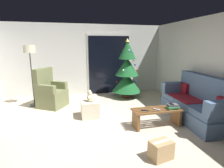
# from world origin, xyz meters

# --- Properties ---
(ground_plane) EXTENTS (7.00, 7.00, 0.00)m
(ground_plane) POSITION_xyz_m (0.00, 0.00, 0.00)
(ground_plane) COLOR beige
(wall_back) EXTENTS (5.72, 0.12, 2.50)m
(wall_back) POSITION_xyz_m (0.00, 3.06, 1.25)
(wall_back) COLOR silver
(wall_back) RESTS_ON ground
(wall_right) EXTENTS (0.12, 6.00, 2.50)m
(wall_right) POSITION_xyz_m (2.86, 0.00, 1.25)
(wall_right) COLOR silver
(wall_right) RESTS_ON ground
(patio_door_frame) EXTENTS (1.60, 0.02, 2.20)m
(patio_door_frame) POSITION_xyz_m (0.84, 2.99, 1.10)
(patio_door_frame) COLOR silver
(patio_door_frame) RESTS_ON ground
(patio_door_glass) EXTENTS (1.50, 0.02, 2.10)m
(patio_door_glass) POSITION_xyz_m (0.84, 2.97, 1.05)
(patio_door_glass) COLOR black
(patio_door_glass) RESTS_ON ground
(couch) EXTENTS (0.89, 1.98, 1.08)m
(couch) POSITION_xyz_m (2.32, 0.02, 0.40)
(couch) COLOR slate
(couch) RESTS_ON ground
(coffee_table) EXTENTS (1.10, 0.40, 0.41)m
(coffee_table) POSITION_xyz_m (1.24, -0.06, 0.27)
(coffee_table) COLOR brown
(coffee_table) RESTS_ON ground
(remote_silver) EXTENTS (0.13, 0.15, 0.02)m
(remote_silver) POSITION_xyz_m (1.20, -0.11, 0.42)
(remote_silver) COLOR #ADADB2
(remote_silver) RESTS_ON coffee_table
(remote_graphite) EXTENTS (0.15, 0.12, 0.02)m
(remote_graphite) POSITION_xyz_m (0.93, -0.10, 0.42)
(remote_graphite) COLOR #333338
(remote_graphite) RESTS_ON coffee_table
(book_stack) EXTENTS (0.27, 0.21, 0.10)m
(book_stack) POSITION_xyz_m (1.58, -0.12, 0.45)
(book_stack) COLOR #337042
(book_stack) RESTS_ON coffee_table
(cell_phone) EXTENTS (0.08, 0.15, 0.01)m
(cell_phone) POSITION_xyz_m (1.55, -0.11, 0.51)
(cell_phone) COLOR black
(cell_phone) RESTS_ON book_stack
(christmas_tree) EXTENTS (1.00, 1.00, 2.00)m
(christmas_tree) POSITION_xyz_m (1.30, 2.25, 0.89)
(christmas_tree) COLOR #4C1E19
(christmas_tree) RESTS_ON ground
(armchair) EXTENTS (0.95, 0.94, 1.13)m
(armchair) POSITION_xyz_m (-1.16, 1.88, 0.40)
(armchair) COLOR olive
(armchair) RESTS_ON ground
(floor_lamp) EXTENTS (0.32, 0.32, 1.78)m
(floor_lamp) POSITION_xyz_m (-1.67, 2.10, 1.51)
(floor_lamp) COLOR #2D2D30
(floor_lamp) RESTS_ON ground
(ottoman) EXTENTS (0.44, 0.44, 0.41)m
(ottoman) POSITION_xyz_m (-0.14, 0.83, 0.20)
(ottoman) COLOR beige
(ottoman) RESTS_ON ground
(teddy_bear_cream) EXTENTS (0.22, 0.21, 0.29)m
(teddy_bear_cream) POSITION_xyz_m (-0.13, 0.82, 0.53)
(teddy_bear_cream) COLOR beige
(teddy_bear_cream) RESTS_ON ottoman
(cardboard_box_taped_mid_floor) EXTENTS (0.40, 0.31, 0.30)m
(cardboard_box_taped_mid_floor) POSITION_xyz_m (0.76, -1.14, 0.15)
(cardboard_box_taped_mid_floor) COLOR tan
(cardboard_box_taped_mid_floor) RESTS_ON ground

